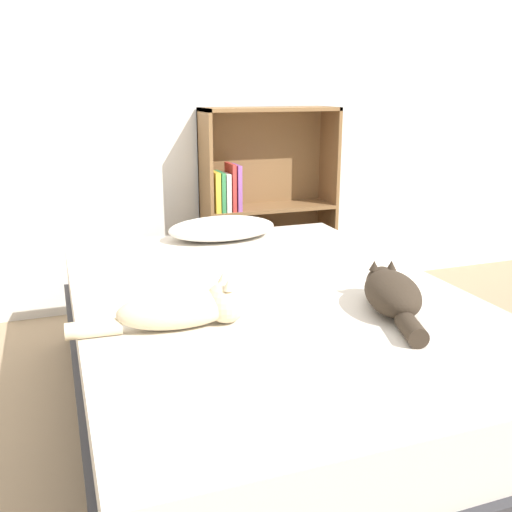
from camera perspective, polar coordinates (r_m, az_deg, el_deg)
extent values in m
plane|color=#997F60|center=(2.33, 1.30, -15.68)|extent=(8.00, 8.00, 0.00)
cube|color=white|center=(3.31, -7.61, 16.51)|extent=(8.00, 0.06, 2.50)
cube|color=#333338|center=(2.25, 1.32, -12.42)|extent=(1.42, 2.00, 0.30)
cube|color=beige|center=(2.14, 1.37, -6.37)|extent=(1.38, 1.94, 0.21)
ellipsoid|color=white|center=(2.84, -3.42, 2.79)|extent=(0.54, 0.31, 0.11)
ellipsoid|color=beige|center=(1.80, -7.94, -5.34)|extent=(0.38, 0.17, 0.12)
sphere|color=beige|center=(1.82, -3.02, -4.63)|extent=(0.13, 0.13, 0.13)
cone|color=beige|center=(1.83, -3.33, -2.15)|extent=(0.04, 0.04, 0.03)
cone|color=beige|center=(1.77, -2.78, -2.88)|extent=(0.04, 0.04, 0.03)
cylinder|color=beige|center=(1.80, -15.90, -7.01)|extent=(0.17, 0.06, 0.05)
ellipsoid|color=#33281E|center=(1.96, 13.47, -3.65)|extent=(0.26, 0.36, 0.13)
sphere|color=#33281E|center=(2.08, 12.46, -2.55)|extent=(0.11, 0.11, 0.11)
cone|color=#33281E|center=(2.05, 11.74, -0.93)|extent=(0.04, 0.04, 0.03)
cone|color=#33281E|center=(2.07, 13.39, -0.90)|extent=(0.04, 0.04, 0.03)
cylinder|color=#33281E|center=(1.78, 15.28, -7.07)|extent=(0.10, 0.16, 0.06)
cube|color=brown|center=(3.24, -4.97, 4.43)|extent=(0.02, 0.26, 1.14)
cube|color=brown|center=(3.50, 7.17, 5.27)|extent=(0.02, 0.26, 1.14)
cube|color=brown|center=(3.50, 1.27, -4.08)|extent=(0.78, 0.26, 0.02)
cube|color=brown|center=(3.29, 1.40, 14.47)|extent=(0.78, 0.26, 0.02)
cube|color=brown|center=(3.35, 1.33, 4.89)|extent=(0.74, 0.26, 0.02)
cube|color=brown|center=(3.46, 0.62, 5.27)|extent=(0.78, 0.02, 1.14)
cube|color=gold|center=(3.19, -4.15, 6.46)|extent=(0.03, 0.16, 0.22)
cube|color=#337F47|center=(3.19, -3.61, 6.48)|extent=(0.02, 0.16, 0.22)
cube|color=beige|center=(3.20, -3.10, 6.45)|extent=(0.03, 0.16, 0.21)
cube|color=#B7332D|center=(3.21, -2.56, 6.92)|extent=(0.02, 0.16, 0.26)
cube|color=#8C4C99|center=(3.22, -2.02, 6.89)|extent=(0.02, 0.16, 0.25)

